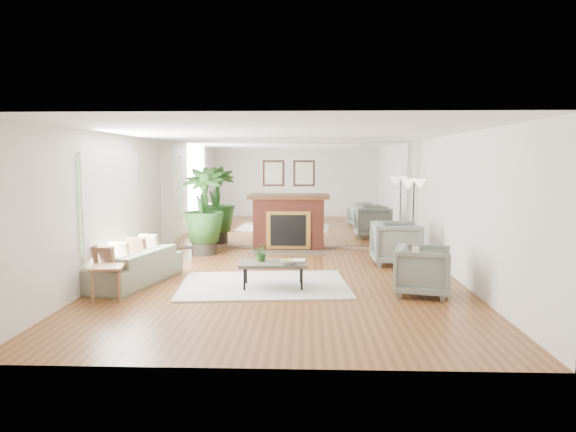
{
  "coord_description": "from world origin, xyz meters",
  "views": [
    {
      "loc": [
        0.4,
        -8.35,
        2.04
      ],
      "look_at": [
        0.08,
        0.6,
        1.07
      ],
      "focal_mm": 32.0,
      "sensor_mm": 36.0,
      "label": 1
    }
  ],
  "objects_px": {
    "side_table": "(108,272)",
    "floor_lamp": "(414,190)",
    "fireplace": "(289,221)",
    "coffee_table": "(273,264)",
    "armchair_front": "(423,271)",
    "sofa": "(135,266)",
    "potted_ficus": "(203,208)",
    "armchair_back": "(396,243)"
  },
  "relations": [
    {
      "from": "fireplace",
      "to": "potted_ficus",
      "type": "bearing_deg",
      "value": -161.6
    },
    {
      "from": "fireplace",
      "to": "coffee_table",
      "type": "distance_m",
      "value": 3.57
    },
    {
      "from": "armchair_back",
      "to": "armchair_front",
      "type": "distance_m",
      "value": 2.32
    },
    {
      "from": "armchair_front",
      "to": "floor_lamp",
      "type": "xyz_separation_m",
      "value": [
        0.52,
        3.31,
        1.04
      ]
    },
    {
      "from": "sofa",
      "to": "potted_ficus",
      "type": "relative_size",
      "value": 1.03
    },
    {
      "from": "fireplace",
      "to": "floor_lamp",
      "type": "distance_m",
      "value": 2.86
    },
    {
      "from": "side_table",
      "to": "floor_lamp",
      "type": "relative_size",
      "value": 0.32
    },
    {
      "from": "coffee_table",
      "to": "armchair_front",
      "type": "distance_m",
      "value": 2.32
    },
    {
      "from": "side_table",
      "to": "fireplace",
      "type": "bearing_deg",
      "value": 60.23
    },
    {
      "from": "fireplace",
      "to": "armchair_front",
      "type": "bearing_deg",
      "value": -60.7
    },
    {
      "from": "sofa",
      "to": "armchair_back",
      "type": "relative_size",
      "value": 2.1
    },
    {
      "from": "armchair_front",
      "to": "coffee_table",
      "type": "bearing_deg",
      "value": 96.3
    },
    {
      "from": "potted_ficus",
      "to": "floor_lamp",
      "type": "relative_size",
      "value": 1.15
    },
    {
      "from": "potted_ficus",
      "to": "side_table",
      "type": "bearing_deg",
      "value": -100.04
    },
    {
      "from": "sofa",
      "to": "side_table",
      "type": "height_order",
      "value": "sofa"
    },
    {
      "from": "side_table",
      "to": "potted_ficus",
      "type": "distance_m",
      "value": 3.86
    },
    {
      "from": "potted_ficus",
      "to": "floor_lamp",
      "type": "bearing_deg",
      "value": 0.47
    },
    {
      "from": "sofa",
      "to": "potted_ficus",
      "type": "height_order",
      "value": "potted_ficus"
    },
    {
      "from": "side_table",
      "to": "floor_lamp",
      "type": "xyz_separation_m",
      "value": [
        5.19,
        3.79,
        0.98
      ]
    },
    {
      "from": "fireplace",
      "to": "floor_lamp",
      "type": "height_order",
      "value": "fireplace"
    },
    {
      "from": "coffee_table",
      "to": "sofa",
      "type": "height_order",
      "value": "sofa"
    },
    {
      "from": "fireplace",
      "to": "potted_ficus",
      "type": "relative_size",
      "value": 1.08
    },
    {
      "from": "fireplace",
      "to": "sofa",
      "type": "bearing_deg",
      "value": -126.54
    },
    {
      "from": "side_table",
      "to": "coffee_table",
      "type": "bearing_deg",
      "value": 18.62
    },
    {
      "from": "armchair_back",
      "to": "floor_lamp",
      "type": "bearing_deg",
      "value": -27.26
    },
    {
      "from": "armchair_back",
      "to": "side_table",
      "type": "xyz_separation_m",
      "value": [
        -4.67,
        -2.79,
        0.01
      ]
    },
    {
      "from": "armchair_back",
      "to": "armchair_front",
      "type": "xyz_separation_m",
      "value": [
        0.0,
        -2.32,
        -0.05
      ]
    },
    {
      "from": "armchair_front",
      "to": "potted_ficus",
      "type": "bearing_deg",
      "value": 64.98
    },
    {
      "from": "coffee_table",
      "to": "armchair_back",
      "type": "distance_m",
      "value": 3.04
    },
    {
      "from": "armchair_front",
      "to": "potted_ficus",
      "type": "distance_m",
      "value": 5.22
    },
    {
      "from": "armchair_back",
      "to": "armchair_front",
      "type": "bearing_deg",
      "value": -179.35
    },
    {
      "from": "armchair_front",
      "to": "side_table",
      "type": "xyz_separation_m",
      "value": [
        -4.67,
        -0.48,
        0.06
      ]
    },
    {
      "from": "fireplace",
      "to": "armchair_back",
      "type": "distance_m",
      "value": 2.69
    },
    {
      "from": "coffee_table",
      "to": "armchair_front",
      "type": "xyz_separation_m",
      "value": [
        2.3,
        -0.32,
        -0.02
      ]
    },
    {
      "from": "armchair_front",
      "to": "side_table",
      "type": "distance_m",
      "value": 4.7
    },
    {
      "from": "sofa",
      "to": "potted_ficus",
      "type": "xyz_separation_m",
      "value": [
        0.62,
        2.7,
        0.73
      ]
    },
    {
      "from": "fireplace",
      "to": "floor_lamp",
      "type": "xyz_separation_m",
      "value": [
        2.7,
        -0.57,
        0.75
      ]
    },
    {
      "from": "armchair_back",
      "to": "side_table",
      "type": "relative_size",
      "value": 1.78
    },
    {
      "from": "sofa",
      "to": "side_table",
      "type": "bearing_deg",
      "value": 11.38
    },
    {
      "from": "sofa",
      "to": "floor_lamp",
      "type": "height_order",
      "value": "floor_lamp"
    },
    {
      "from": "sofa",
      "to": "side_table",
      "type": "distance_m",
      "value": 1.07
    },
    {
      "from": "armchair_back",
      "to": "sofa",
      "type": "bearing_deg",
      "value": 111.15
    }
  ]
}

